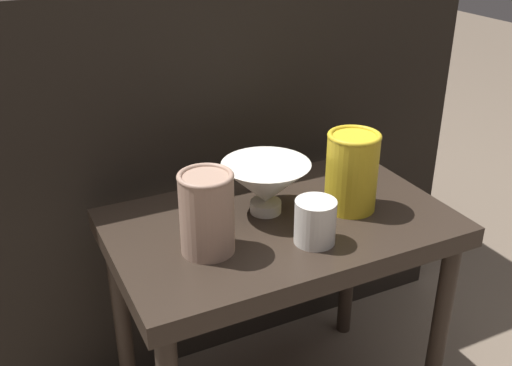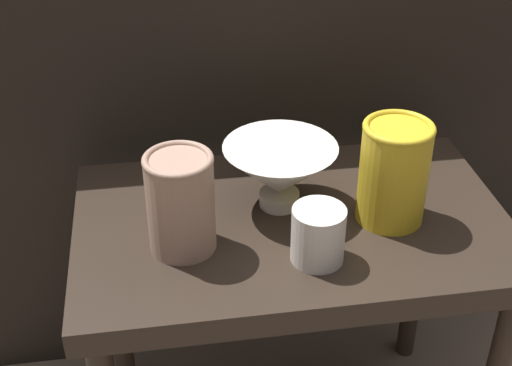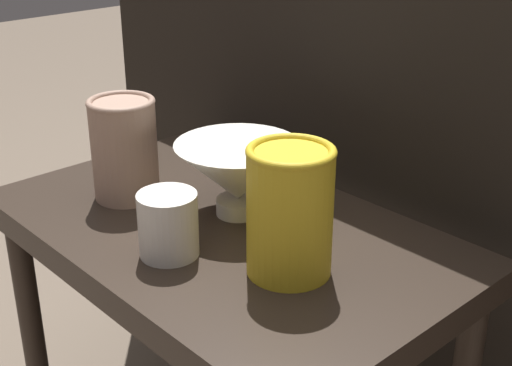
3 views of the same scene
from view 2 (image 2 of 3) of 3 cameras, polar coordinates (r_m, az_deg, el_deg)
name	(u,v)px [view 2 (image 2 of 3)]	position (r m, az deg, el deg)	size (l,w,h in m)	color
table	(291,252)	(1.12, 2.81, -5.54)	(0.65, 0.40, 0.50)	#2D231C
couch_backdrop	(245,101)	(1.53, -0.89, 6.59)	(1.25, 0.50, 0.89)	black
bowl	(280,171)	(1.07, 1.92, 0.96)	(0.17, 0.17, 0.10)	silver
vase_textured_left	(181,201)	(0.98, -6.05, -1.47)	(0.10, 0.10, 0.15)	tan
vase_colorful_right	(394,171)	(1.05, 10.97, 0.94)	(0.10, 0.10, 0.16)	gold
cup	(318,235)	(0.98, 4.99, -4.14)	(0.07, 0.07, 0.08)	silver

